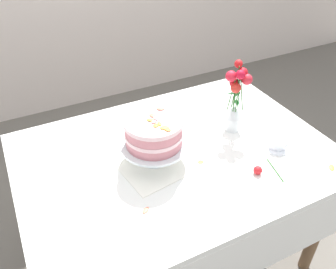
# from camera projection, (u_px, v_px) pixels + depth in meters

# --- Properties ---
(ground_plane) EXTENTS (12.00, 12.00, 0.00)m
(ground_plane) POSITION_uv_depth(u_px,v_px,m) (175.00, 252.00, 2.03)
(ground_plane) COLOR #666059
(dining_table) EXTENTS (1.40, 1.00, 0.74)m
(dining_table) POSITION_uv_depth(u_px,v_px,m) (179.00, 172.00, 1.63)
(dining_table) COLOR white
(dining_table) RESTS_ON ground
(linen_napkin) EXTENTS (0.36, 0.36, 0.00)m
(linen_napkin) POSITION_uv_depth(u_px,v_px,m) (155.00, 161.00, 1.55)
(linen_napkin) COLOR white
(linen_napkin) RESTS_ON dining_table
(cake_stand) EXTENTS (0.29, 0.29, 0.10)m
(cake_stand) POSITION_uv_depth(u_px,v_px,m) (154.00, 146.00, 1.50)
(cake_stand) COLOR silver
(cake_stand) RESTS_ON linen_napkin
(layer_cake) EXTENTS (0.25, 0.25, 0.13)m
(layer_cake) POSITION_uv_depth(u_px,v_px,m) (154.00, 131.00, 1.45)
(layer_cake) COLOR #CC7A84
(layer_cake) RESTS_ON cake_stand
(flower_vase) EXTENTS (0.11, 0.10, 0.35)m
(flower_vase) POSITION_uv_depth(u_px,v_px,m) (236.00, 99.00, 1.64)
(flower_vase) COLOR silver
(flower_vase) RESTS_ON dining_table
(teacup) EXTENTS (0.13, 0.13, 0.06)m
(teacup) POSITION_uv_depth(u_px,v_px,m) (277.00, 143.00, 1.61)
(teacup) COLOR white
(teacup) RESTS_ON dining_table
(fallen_rose) EXTENTS (0.12, 0.14, 0.04)m
(fallen_rose) POSITION_uv_depth(u_px,v_px,m) (259.00, 170.00, 1.47)
(fallen_rose) COLOR #2D6028
(fallen_rose) RESTS_ON dining_table
(loose_petal_0) EXTENTS (0.04, 0.04, 0.00)m
(loose_petal_0) POSITION_uv_depth(u_px,v_px,m) (200.00, 162.00, 1.54)
(loose_petal_0) COLOR orange
(loose_petal_0) RESTS_ON dining_table
(loose_petal_1) EXTENTS (0.04, 0.04, 0.00)m
(loose_petal_1) POSITION_uv_depth(u_px,v_px,m) (146.00, 210.00, 1.32)
(loose_petal_1) COLOR #E56B51
(loose_petal_1) RESTS_ON dining_table
(loose_petal_2) EXTENTS (0.05, 0.05, 0.01)m
(loose_petal_2) POSITION_uv_depth(u_px,v_px,m) (332.00, 167.00, 1.51)
(loose_petal_2) COLOR yellow
(loose_petal_2) RESTS_ON dining_table
(loose_petal_3) EXTENTS (0.03, 0.05, 0.01)m
(loose_petal_3) POSITION_uv_depth(u_px,v_px,m) (101.00, 142.00, 1.65)
(loose_petal_3) COLOR pink
(loose_petal_3) RESTS_ON dining_table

